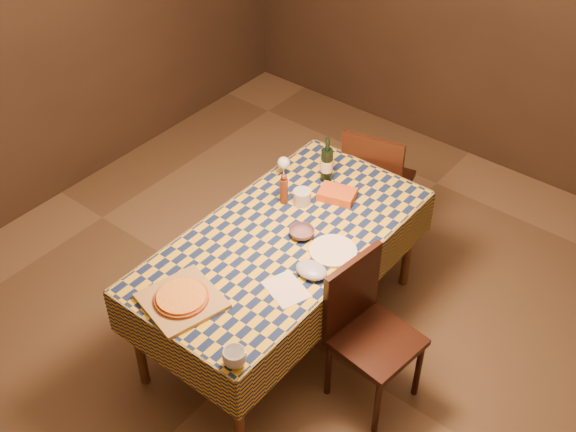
{
  "coord_description": "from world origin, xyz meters",
  "views": [
    {
      "loc": [
        1.94,
        -2.38,
        3.5
      ],
      "look_at": [
        0.0,
        0.05,
        0.9
      ],
      "focal_mm": 45.0,
      "sensor_mm": 36.0,
      "label": 1
    }
  ],
  "objects_px": {
    "cutting_board": "(182,301)",
    "wine_bottle": "(327,164)",
    "dining_table": "(283,248)",
    "chair_far": "(375,180)",
    "white_plate": "(333,251)",
    "bowl": "(302,233)",
    "chair_right": "(366,325)",
    "pizza": "(181,297)"
  },
  "relations": [
    {
      "from": "dining_table",
      "to": "wine_bottle",
      "type": "relative_size",
      "value": 5.94
    },
    {
      "from": "white_plate",
      "to": "chair_far",
      "type": "relative_size",
      "value": 0.29
    },
    {
      "from": "chair_far",
      "to": "dining_table",
      "type": "bearing_deg",
      "value": -86.93
    },
    {
      "from": "chair_right",
      "to": "pizza",
      "type": "bearing_deg",
      "value": -137.41
    },
    {
      "from": "pizza",
      "to": "chair_right",
      "type": "relative_size",
      "value": 0.4
    },
    {
      "from": "white_plate",
      "to": "pizza",
      "type": "bearing_deg",
      "value": -115.6
    },
    {
      "from": "chair_far",
      "to": "cutting_board",
      "type": "bearing_deg",
      "value": -91.0
    },
    {
      "from": "bowl",
      "to": "cutting_board",
      "type": "bearing_deg",
      "value": -101.6
    },
    {
      "from": "cutting_board",
      "to": "pizza",
      "type": "bearing_deg",
      "value": 75.96
    },
    {
      "from": "wine_bottle",
      "to": "chair_far",
      "type": "distance_m",
      "value": 0.6
    },
    {
      "from": "cutting_board",
      "to": "chair_right",
      "type": "xyz_separation_m",
      "value": [
        0.72,
        0.66,
        -0.26
      ]
    },
    {
      "from": "pizza",
      "to": "chair_right",
      "type": "distance_m",
      "value": 1.01
    },
    {
      "from": "bowl",
      "to": "wine_bottle",
      "type": "distance_m",
      "value": 0.57
    },
    {
      "from": "wine_bottle",
      "to": "white_plate",
      "type": "height_order",
      "value": "wine_bottle"
    },
    {
      "from": "cutting_board",
      "to": "chair_right",
      "type": "distance_m",
      "value": 1.01
    },
    {
      "from": "bowl",
      "to": "chair_right",
      "type": "height_order",
      "value": "chair_right"
    },
    {
      "from": "white_plate",
      "to": "chair_right",
      "type": "bearing_deg",
      "value": -22.81
    },
    {
      "from": "wine_bottle",
      "to": "chair_far",
      "type": "xyz_separation_m",
      "value": [
        0.08,
        0.48,
        -0.36
      ]
    },
    {
      "from": "white_plate",
      "to": "chair_far",
      "type": "xyz_separation_m",
      "value": [
        -0.35,
        0.99,
        -0.26
      ]
    },
    {
      "from": "dining_table",
      "to": "bowl",
      "type": "bearing_deg",
      "value": 48.06
    },
    {
      "from": "chair_right",
      "to": "wine_bottle",
      "type": "bearing_deg",
      "value": 139.21
    },
    {
      "from": "dining_table",
      "to": "wine_bottle",
      "type": "xyz_separation_m",
      "value": [
        -0.14,
        0.6,
        0.19
      ]
    },
    {
      "from": "dining_table",
      "to": "chair_far",
      "type": "height_order",
      "value": "chair_far"
    },
    {
      "from": "wine_bottle",
      "to": "white_plate",
      "type": "bearing_deg",
      "value": -50.36
    },
    {
      "from": "chair_far",
      "to": "chair_right",
      "type": "bearing_deg",
      "value": -58.87
    },
    {
      "from": "dining_table",
      "to": "bowl",
      "type": "distance_m",
      "value": 0.15
    },
    {
      "from": "cutting_board",
      "to": "wine_bottle",
      "type": "distance_m",
      "value": 1.32
    },
    {
      "from": "dining_table",
      "to": "white_plate",
      "type": "height_order",
      "value": "white_plate"
    },
    {
      "from": "dining_table",
      "to": "pizza",
      "type": "bearing_deg",
      "value": -97.13
    },
    {
      "from": "dining_table",
      "to": "wine_bottle",
      "type": "bearing_deg",
      "value": 102.65
    },
    {
      "from": "chair_right",
      "to": "dining_table",
      "type": "bearing_deg",
      "value": 174.96
    },
    {
      "from": "bowl",
      "to": "chair_far",
      "type": "distance_m",
      "value": 1.04
    },
    {
      "from": "bowl",
      "to": "chair_far",
      "type": "xyz_separation_m",
      "value": [
        -0.13,
        1.0,
        -0.27
      ]
    },
    {
      "from": "wine_bottle",
      "to": "white_plate",
      "type": "xyz_separation_m",
      "value": [
        0.43,
        -0.52,
        -0.11
      ]
    },
    {
      "from": "chair_far",
      "to": "chair_right",
      "type": "relative_size",
      "value": 1.0
    },
    {
      "from": "dining_table",
      "to": "chair_far",
      "type": "bearing_deg",
      "value": 93.07
    },
    {
      "from": "pizza",
      "to": "bowl",
      "type": "xyz_separation_m",
      "value": [
        0.16,
        0.8,
        -0.01
      ]
    },
    {
      "from": "bowl",
      "to": "dining_table",
      "type": "bearing_deg",
      "value": -131.94
    },
    {
      "from": "cutting_board",
      "to": "white_plate",
      "type": "relative_size",
      "value": 1.39
    },
    {
      "from": "chair_far",
      "to": "chair_right",
      "type": "height_order",
      "value": "same"
    },
    {
      "from": "bowl",
      "to": "chair_right",
      "type": "bearing_deg",
      "value": -13.99
    },
    {
      "from": "cutting_board",
      "to": "wine_bottle",
      "type": "relative_size",
      "value": 1.2
    }
  ]
}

